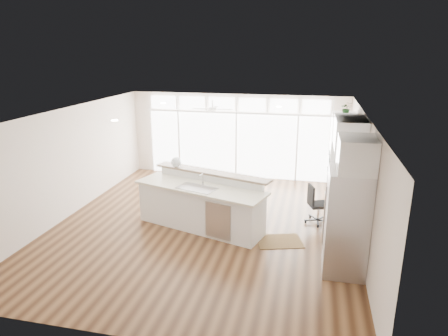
# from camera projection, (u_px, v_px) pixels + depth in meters

# --- Properties ---
(floor) EXTENTS (7.00, 8.00, 0.02)m
(floor) POSITION_uv_depth(u_px,v_px,m) (205.00, 226.00, 9.58)
(floor) COLOR #3E2413
(floor) RESTS_ON ground
(ceiling) EXTENTS (7.00, 8.00, 0.02)m
(ceiling) POSITION_uv_depth(u_px,v_px,m) (203.00, 113.00, 8.80)
(ceiling) COLOR white
(ceiling) RESTS_ON wall_back
(wall_back) EXTENTS (7.00, 0.04, 2.70)m
(wall_back) POSITION_uv_depth(u_px,v_px,m) (237.00, 136.00, 12.93)
(wall_back) COLOR beige
(wall_back) RESTS_ON floor
(wall_front) EXTENTS (7.00, 0.04, 2.70)m
(wall_front) POSITION_uv_depth(u_px,v_px,m) (126.00, 256.00, 5.45)
(wall_front) COLOR beige
(wall_front) RESTS_ON floor
(wall_left) EXTENTS (0.04, 8.00, 2.70)m
(wall_left) POSITION_uv_depth(u_px,v_px,m) (68.00, 162.00, 9.93)
(wall_left) COLOR beige
(wall_left) RESTS_ON floor
(wall_right) EXTENTS (0.04, 8.00, 2.70)m
(wall_right) POSITION_uv_depth(u_px,v_px,m) (363.00, 182.00, 8.45)
(wall_right) COLOR beige
(wall_right) RESTS_ON floor
(glass_wall) EXTENTS (5.80, 0.06, 2.08)m
(glass_wall) POSITION_uv_depth(u_px,v_px,m) (236.00, 145.00, 12.96)
(glass_wall) COLOR white
(glass_wall) RESTS_ON wall_back
(transom_row) EXTENTS (5.90, 0.06, 0.40)m
(transom_row) POSITION_uv_depth(u_px,v_px,m) (237.00, 104.00, 12.57)
(transom_row) COLOR white
(transom_row) RESTS_ON wall_back
(desk_window) EXTENTS (0.04, 0.85, 0.85)m
(desk_window) POSITION_uv_depth(u_px,v_px,m) (360.00, 169.00, 8.68)
(desk_window) COLOR silver
(desk_window) RESTS_ON wall_right
(ceiling_fan) EXTENTS (1.16, 1.16, 0.32)m
(ceiling_fan) POSITION_uv_depth(u_px,v_px,m) (212.00, 106.00, 11.58)
(ceiling_fan) COLOR white
(ceiling_fan) RESTS_ON ceiling
(recessed_lights) EXTENTS (3.40, 3.00, 0.02)m
(recessed_lights) POSITION_uv_depth(u_px,v_px,m) (205.00, 113.00, 8.99)
(recessed_lights) COLOR white
(recessed_lights) RESTS_ON ceiling
(oven_cabinet) EXTENTS (0.64, 1.20, 2.50)m
(oven_cabinet) POSITION_uv_depth(u_px,v_px,m) (342.00, 163.00, 10.23)
(oven_cabinet) COLOR white
(oven_cabinet) RESTS_ON floor
(desk_nook) EXTENTS (0.72, 1.30, 0.76)m
(desk_nook) POSITION_uv_depth(u_px,v_px,m) (340.00, 217.00, 9.09)
(desk_nook) COLOR white
(desk_nook) RESTS_ON floor
(upper_cabinets) EXTENTS (0.64, 1.30, 0.64)m
(upper_cabinets) POSITION_uv_depth(u_px,v_px,m) (350.00, 133.00, 8.51)
(upper_cabinets) COLOR white
(upper_cabinets) RESTS_ON wall_right
(refrigerator) EXTENTS (0.76, 0.90, 2.00)m
(refrigerator) POSITION_uv_depth(u_px,v_px,m) (347.00, 222.00, 7.37)
(refrigerator) COLOR #B6B7BB
(refrigerator) RESTS_ON floor
(fridge_cabinet) EXTENTS (0.64, 0.90, 0.60)m
(fridge_cabinet) POSITION_uv_depth(u_px,v_px,m) (357.00, 154.00, 6.99)
(fridge_cabinet) COLOR white
(fridge_cabinet) RESTS_ON wall_right
(framed_photos) EXTENTS (0.06, 0.22, 0.80)m
(framed_photos) POSITION_uv_depth(u_px,v_px,m) (357.00, 168.00, 9.30)
(framed_photos) COLOR black
(framed_photos) RESTS_ON wall_right
(kitchen_island) EXTENTS (3.37, 2.06, 1.26)m
(kitchen_island) POSITION_uv_depth(u_px,v_px,m) (200.00, 203.00, 9.29)
(kitchen_island) COLOR white
(kitchen_island) RESTS_ON floor
(rug) EXTENTS (1.13, 0.95, 0.01)m
(rug) POSITION_uv_depth(u_px,v_px,m) (279.00, 241.00, 8.78)
(rug) COLOR #3D2813
(rug) RESTS_ON floor
(office_chair) EXTENTS (0.62, 0.60, 0.95)m
(office_chair) POSITION_uv_depth(u_px,v_px,m) (319.00, 204.00, 9.60)
(office_chair) COLOR black
(office_chair) RESTS_ON floor
(fishbowl) EXTENTS (0.29, 0.29, 0.25)m
(fishbowl) POSITION_uv_depth(u_px,v_px,m) (176.00, 162.00, 9.85)
(fishbowl) COLOR silver
(fishbowl) RESTS_ON kitchen_island
(monitor) EXTENTS (0.09, 0.47, 0.39)m
(monitor) POSITION_uv_depth(u_px,v_px,m) (339.00, 194.00, 8.94)
(monitor) COLOR black
(monitor) RESTS_ON desk_nook
(keyboard) EXTENTS (0.15, 0.31, 0.01)m
(keyboard) POSITION_uv_depth(u_px,v_px,m) (330.00, 201.00, 9.03)
(keyboard) COLOR silver
(keyboard) RESTS_ON desk_nook
(potted_plant) EXTENTS (0.33, 0.35, 0.25)m
(potted_plant) POSITION_uv_depth(u_px,v_px,m) (346.00, 110.00, 9.84)
(potted_plant) COLOR #275C28
(potted_plant) RESTS_ON oven_cabinet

